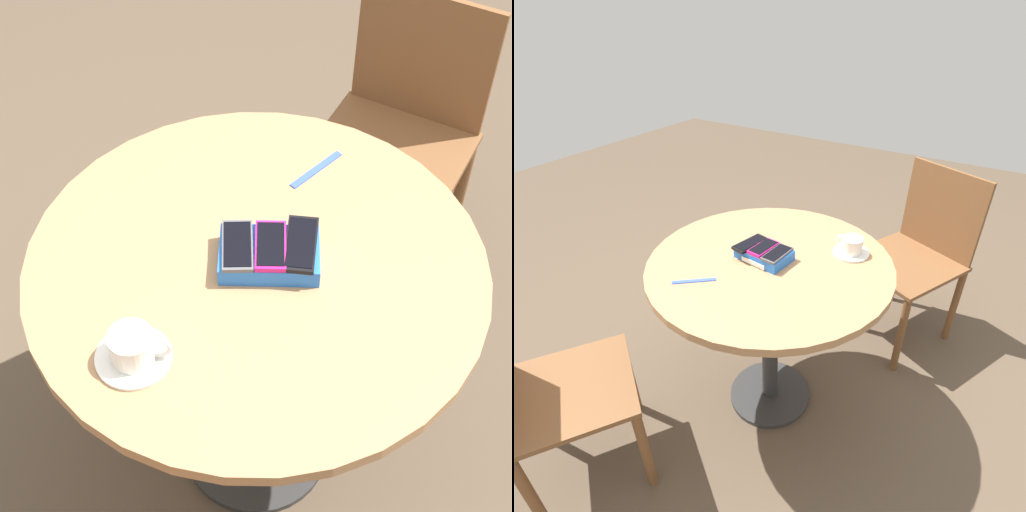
# 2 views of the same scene
# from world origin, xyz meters

# --- Properties ---
(ground_plane) EXTENTS (8.00, 8.00, 0.00)m
(ground_plane) POSITION_xyz_m (0.00, 0.00, 0.00)
(ground_plane) COLOR brown
(round_table) EXTENTS (0.93, 0.93, 0.76)m
(round_table) POSITION_xyz_m (0.00, 0.00, 0.64)
(round_table) COLOR #2D2D2D
(round_table) RESTS_ON ground_plane
(phone_box) EXTENTS (0.21, 0.15, 0.04)m
(phone_box) POSITION_xyz_m (-0.03, -0.00, 0.78)
(phone_box) COLOR blue
(phone_box) RESTS_ON round_table
(phone_black) EXTENTS (0.09, 0.15, 0.01)m
(phone_black) POSITION_xyz_m (-0.09, 0.00, 0.81)
(phone_black) COLOR black
(phone_black) RESTS_ON phone_box
(phone_magenta) EXTENTS (0.07, 0.13, 0.01)m
(phone_magenta) POSITION_xyz_m (-0.03, -0.00, 0.81)
(phone_magenta) COLOR #D11975
(phone_magenta) RESTS_ON phone_box
(phone_gray) EXTENTS (0.07, 0.13, 0.01)m
(phone_gray) POSITION_xyz_m (0.04, -0.01, 0.81)
(phone_gray) COLOR #515156
(phone_gray) RESTS_ON phone_box
(saucer) EXTENTS (0.14, 0.14, 0.01)m
(saucer) POSITION_xyz_m (0.24, 0.21, 0.76)
(saucer) COLOR silver
(saucer) RESTS_ON round_table
(coffee_cup) EXTENTS (0.11, 0.08, 0.06)m
(coffee_cup) POSITION_xyz_m (0.24, 0.21, 0.80)
(coffee_cup) COLOR silver
(coffee_cup) RESTS_ON saucer
(lanyard_strap) EXTENTS (0.13, 0.11, 0.00)m
(lanyard_strap) POSITION_xyz_m (-0.15, -0.25, 0.76)
(lanyard_strap) COLOR blue
(lanyard_strap) RESTS_ON round_table
(chair_far_side) EXTENTS (0.58, 0.58, 0.83)m
(chair_far_side) POSITION_xyz_m (-0.46, -0.70, 0.44)
(chair_far_side) COLOR brown
(chair_far_side) RESTS_ON ground_plane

